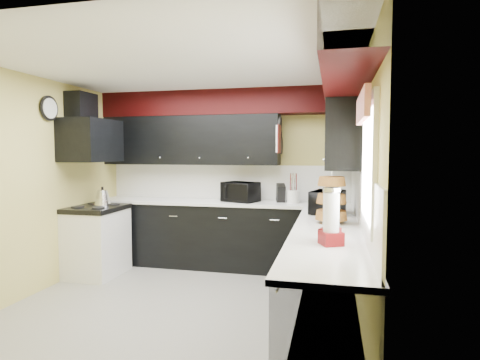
# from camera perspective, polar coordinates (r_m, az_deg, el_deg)

# --- Properties ---
(ground) EXTENTS (3.60, 3.60, 0.00)m
(ground) POSITION_cam_1_polar(r_m,az_deg,el_deg) (4.51, -8.06, -17.25)
(ground) COLOR gray
(ground) RESTS_ON ground
(wall_back) EXTENTS (3.60, 0.06, 2.50)m
(wall_back) POSITION_cam_1_polar(r_m,az_deg,el_deg) (5.93, -1.89, 0.31)
(wall_back) COLOR #E0C666
(wall_back) RESTS_ON ground
(wall_right) EXTENTS (0.06, 3.60, 2.50)m
(wall_right) POSITION_cam_1_polar(r_m,az_deg,el_deg) (3.94, 16.96, -1.72)
(wall_right) COLOR #E0C666
(wall_right) RESTS_ON ground
(wall_left) EXTENTS (0.06, 3.60, 2.50)m
(wall_left) POSITION_cam_1_polar(r_m,az_deg,el_deg) (5.15, -27.21, -0.69)
(wall_left) COLOR #E0C666
(wall_left) RESTS_ON ground
(ceiling) EXTENTS (3.60, 3.60, 0.06)m
(ceiling) POSITION_cam_1_polar(r_m,az_deg,el_deg) (4.29, -8.39, 15.63)
(ceiling) COLOR white
(ceiling) RESTS_ON wall_back
(cab_back) EXTENTS (3.60, 0.60, 0.90)m
(cab_back) POSITION_cam_1_polar(r_m,az_deg,el_deg) (5.75, -2.65, -7.86)
(cab_back) COLOR black
(cab_back) RESTS_ON ground
(cab_right) EXTENTS (0.60, 3.00, 0.90)m
(cab_right) POSITION_cam_1_polar(r_m,az_deg,el_deg) (3.80, 12.36, -14.19)
(cab_right) COLOR black
(cab_right) RESTS_ON ground
(counter_back) EXTENTS (3.62, 0.64, 0.04)m
(counter_back) POSITION_cam_1_polar(r_m,az_deg,el_deg) (5.67, -2.67, -3.21)
(counter_back) COLOR white
(counter_back) RESTS_ON cab_back
(counter_right) EXTENTS (0.64, 3.02, 0.04)m
(counter_right) POSITION_cam_1_polar(r_m,az_deg,el_deg) (3.68, 12.47, -7.22)
(counter_right) COLOR white
(counter_right) RESTS_ON cab_right
(splash_back) EXTENTS (3.60, 0.02, 0.50)m
(splash_back) POSITION_cam_1_polar(r_m,az_deg,el_deg) (5.92, -1.91, -0.27)
(splash_back) COLOR white
(splash_back) RESTS_ON counter_back
(splash_right) EXTENTS (0.02, 3.60, 0.50)m
(splash_right) POSITION_cam_1_polar(r_m,az_deg,el_deg) (3.95, 16.80, -2.59)
(splash_right) COLOR white
(splash_right) RESTS_ON counter_right
(upper_back) EXTENTS (2.60, 0.35, 0.70)m
(upper_back) POSITION_cam_1_polar(r_m,az_deg,el_deg) (5.90, -7.06, 5.61)
(upper_back) COLOR black
(upper_back) RESTS_ON wall_back
(upper_right) EXTENTS (0.35, 1.80, 0.70)m
(upper_right) POSITION_cam_1_polar(r_m,az_deg,el_deg) (4.82, 14.29, 5.88)
(upper_right) COLOR black
(upper_right) RESTS_ON wall_right
(soffit_back) EXTENTS (3.60, 0.36, 0.35)m
(soffit_back) POSITION_cam_1_polar(r_m,az_deg,el_deg) (5.78, -2.38, 10.88)
(soffit_back) COLOR black
(soffit_back) RESTS_ON wall_back
(soffit_right) EXTENTS (0.36, 3.24, 0.35)m
(soffit_right) POSITION_cam_1_polar(r_m,az_deg,el_deg) (3.80, 14.69, 14.39)
(soffit_right) COLOR black
(soffit_right) RESTS_ON wall_right
(stove) EXTENTS (0.60, 0.75, 0.86)m
(stove) POSITION_cam_1_polar(r_m,az_deg,el_deg) (5.69, -19.66, -8.42)
(stove) COLOR white
(stove) RESTS_ON ground
(cooktop) EXTENTS (0.62, 0.77, 0.06)m
(cooktop) POSITION_cam_1_polar(r_m,az_deg,el_deg) (5.61, -19.77, -3.83)
(cooktop) COLOR black
(cooktop) RESTS_ON stove
(hood) EXTENTS (0.50, 0.78, 0.55)m
(hood) POSITION_cam_1_polar(r_m,az_deg,el_deg) (5.59, -20.42, 5.27)
(hood) COLOR black
(hood) RESTS_ON wall_left
(hood_duct) EXTENTS (0.24, 0.40, 0.40)m
(hood_duct) POSITION_cam_1_polar(r_m,az_deg,el_deg) (5.69, -21.63, 9.46)
(hood_duct) COLOR black
(hood_duct) RESTS_ON wall_left
(window) EXTENTS (0.03, 0.86, 0.96)m
(window) POSITION_cam_1_polar(r_m,az_deg,el_deg) (3.03, 17.93, 2.27)
(window) COLOR white
(window) RESTS_ON wall_right
(valance) EXTENTS (0.04, 0.88, 0.20)m
(valance) POSITION_cam_1_polar(r_m,az_deg,el_deg) (3.04, 17.04, 9.85)
(valance) COLOR red
(valance) RESTS_ON wall_right
(pan_top) EXTENTS (0.03, 0.22, 0.40)m
(pan_top) POSITION_cam_1_polar(r_m,az_deg,el_deg) (5.52, 5.73, 7.81)
(pan_top) COLOR black
(pan_top) RESTS_ON upper_back
(pan_mid) EXTENTS (0.03, 0.28, 0.46)m
(pan_mid) POSITION_cam_1_polar(r_m,az_deg,el_deg) (5.38, 5.53, 5.25)
(pan_mid) COLOR black
(pan_mid) RESTS_ON upper_back
(pan_low) EXTENTS (0.03, 0.24, 0.42)m
(pan_low) POSITION_cam_1_polar(r_m,az_deg,el_deg) (5.64, 5.88, 4.88)
(pan_low) COLOR black
(pan_low) RESTS_ON upper_back
(cut_board) EXTENTS (0.03, 0.26, 0.35)m
(cut_board) POSITION_cam_1_polar(r_m,az_deg,el_deg) (5.26, 5.47, 5.82)
(cut_board) COLOR white
(cut_board) RESTS_ON upper_back
(baskets) EXTENTS (0.27, 0.27, 0.50)m
(baskets) POSITION_cam_1_polar(r_m,az_deg,el_deg) (3.99, 12.87, -2.59)
(baskets) COLOR brown
(baskets) RESTS_ON upper_right
(clock) EXTENTS (0.03, 0.30, 0.30)m
(clock) POSITION_cam_1_polar(r_m,az_deg,el_deg) (5.34, -25.52, 9.19)
(clock) COLOR black
(clock) RESTS_ON wall_left
(deco_plate) EXTENTS (0.03, 0.24, 0.24)m
(deco_plate) POSITION_cam_1_polar(r_m,az_deg,el_deg) (3.63, 17.18, 13.65)
(deco_plate) COLOR white
(deco_plate) RESTS_ON wall_right
(toaster_oven) EXTENTS (0.58, 0.53, 0.27)m
(toaster_oven) POSITION_cam_1_polar(r_m,az_deg,el_deg) (5.59, 0.03, -1.70)
(toaster_oven) COLOR black
(toaster_oven) RESTS_ON counter_back
(microwave) EXTENTS (0.41, 0.53, 0.26)m
(microwave) POSITION_cam_1_polar(r_m,az_deg,el_deg) (4.61, 12.35, -3.10)
(microwave) COLOR black
(microwave) RESTS_ON counter_right
(utensil_crock) EXTENTS (0.17, 0.17, 0.18)m
(utensil_crock) POSITION_cam_1_polar(r_m,az_deg,el_deg) (5.46, 7.58, -2.38)
(utensil_crock) COLOR white
(utensil_crock) RESTS_ON counter_back
(knife_block) EXTENTS (0.15, 0.18, 0.25)m
(knife_block) POSITION_cam_1_polar(r_m,az_deg,el_deg) (5.55, 5.81, -1.90)
(knife_block) COLOR black
(knife_block) RESTS_ON counter_back
(kettle) EXTENTS (0.26, 0.26, 0.20)m
(kettle) POSITION_cam_1_polar(r_m,az_deg,el_deg) (5.73, -18.96, -2.35)
(kettle) COLOR silver
(kettle) RESTS_ON cooktop
(dispenser_a) EXTENTS (0.18, 0.18, 0.39)m
(dispenser_a) POSITION_cam_1_polar(r_m,az_deg,el_deg) (3.19, 12.71, -5.07)
(dispenser_a) COLOR #630A0B
(dispenser_a) RESTS_ON counter_right
(dispenser_b) EXTENTS (0.20, 0.20, 0.41)m
(dispenser_b) POSITION_cam_1_polar(r_m,az_deg,el_deg) (3.06, 12.85, -5.27)
(dispenser_b) COLOR #610500
(dispenser_b) RESTS_ON counter_right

